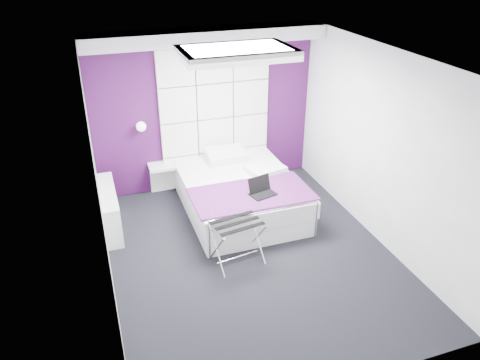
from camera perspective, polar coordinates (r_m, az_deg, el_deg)
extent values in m
plane|color=black|center=(6.32, 1.39, -9.09)|extent=(4.40, 4.40, 0.00)
plane|color=white|center=(5.20, 1.72, 14.54)|extent=(4.40, 4.40, 0.00)
plane|color=silver|center=(7.58, -4.30, 8.48)|extent=(3.60, 0.00, 3.60)
plane|color=silver|center=(5.35, -16.86, -1.25)|extent=(0.00, 4.40, 4.40)
plane|color=silver|center=(6.44, 16.77, 3.78)|extent=(0.00, 4.40, 4.40)
cube|color=#3E0F41|center=(7.57, -4.28, 8.45)|extent=(3.58, 0.02, 2.58)
cube|color=white|center=(7.04, -4.10, 17.11)|extent=(3.58, 0.50, 0.20)
sphere|color=white|center=(7.30, -12.01, 6.51)|extent=(0.15, 0.15, 0.15)
cube|color=white|center=(6.97, -15.58, -3.43)|extent=(0.22, 1.20, 0.60)
cube|color=white|center=(7.17, 0.01, -2.78)|extent=(1.59, 1.99, 0.30)
cube|color=silver|center=(7.03, 0.01, -0.86)|extent=(1.63, 2.03, 0.25)
cube|color=#441347|center=(6.56, 1.42, -1.75)|extent=(1.69, 0.89, 0.03)
cube|color=white|center=(7.58, -9.49, 1.67)|extent=(0.42, 0.33, 0.05)
cube|color=black|center=(5.87, -0.34, -5.27)|extent=(0.60, 0.45, 0.01)
cube|color=black|center=(6.52, 2.80, -1.74)|extent=(0.35, 0.24, 0.02)
cube|color=black|center=(6.55, 2.44, -0.30)|extent=(0.35, 0.01, 0.23)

